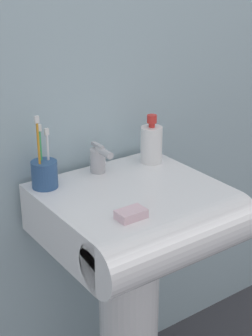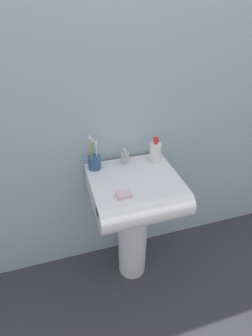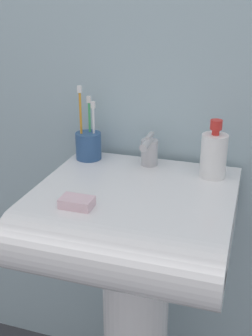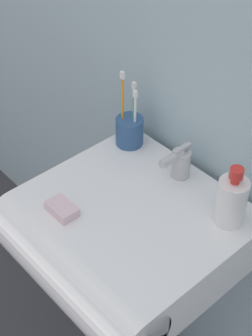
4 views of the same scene
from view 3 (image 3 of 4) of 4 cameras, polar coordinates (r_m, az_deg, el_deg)
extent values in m
cube|color=#9EB7C1|center=(1.25, 5.10, 17.02)|extent=(5.00, 0.05, 2.40)
cylinder|color=white|center=(1.39, 1.28, -21.57)|extent=(0.19, 0.19, 0.70)
cube|color=white|center=(1.14, 1.47, -5.94)|extent=(0.51, 0.42, 0.15)
cylinder|color=white|center=(0.96, -2.13, -11.69)|extent=(0.51, 0.15, 0.15)
cylinder|color=#B7B7BC|center=(1.23, 3.19, 2.12)|extent=(0.05, 0.05, 0.08)
cylinder|color=#B7B7BC|center=(1.18, 2.78, 3.27)|extent=(0.02, 0.07, 0.02)
cube|color=#B7B7BC|center=(1.21, 3.24, 4.34)|extent=(0.01, 0.06, 0.01)
cylinder|color=#2D5184|center=(1.28, -5.11, 3.01)|extent=(0.08, 0.08, 0.08)
cylinder|color=orange|center=(1.26, -6.12, 5.93)|extent=(0.01, 0.01, 0.19)
cube|color=white|center=(1.23, -6.32, 10.57)|extent=(0.01, 0.01, 0.02)
cylinder|color=white|center=(1.26, -4.38, 4.97)|extent=(0.01, 0.01, 0.14)
cube|color=white|center=(1.24, -4.49, 8.53)|extent=(0.01, 0.01, 0.02)
cylinder|color=#3FB266|center=(1.28, -4.92, 5.44)|extent=(0.01, 0.01, 0.16)
cube|color=white|center=(1.25, -5.06, 9.24)|extent=(0.01, 0.01, 0.02)
cylinder|color=white|center=(1.16, 11.78, 1.61)|extent=(0.07, 0.07, 0.12)
cylinder|color=red|center=(1.14, 12.05, 4.79)|extent=(0.02, 0.02, 0.01)
cylinder|color=red|center=(1.14, 12.13, 5.76)|extent=(0.03, 0.03, 0.03)
cube|color=silver|center=(1.00, -6.68, -4.65)|extent=(0.08, 0.05, 0.02)
camera|label=1|loc=(1.10, -84.76, 12.04)|focal=55.00mm
camera|label=2|loc=(0.81, -101.80, 29.15)|focal=28.00mm
camera|label=4|loc=(0.66, 85.50, 46.17)|focal=55.00mm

